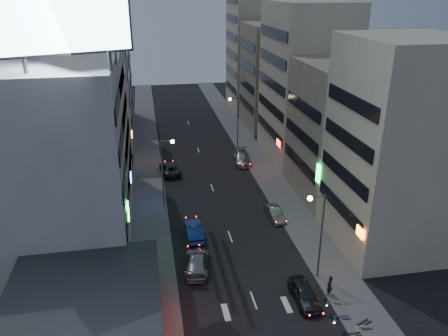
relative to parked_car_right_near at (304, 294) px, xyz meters
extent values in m
plane|color=black|center=(-4.04, -3.18, -0.74)|extent=(180.00, 180.00, 0.00)
cube|color=#4C4C4F|center=(-12.04, 26.82, -0.68)|extent=(4.00, 120.00, 0.12)
cube|color=#4C4C4F|center=(3.96, 26.82, -0.68)|extent=(4.00, 120.00, 0.12)
cube|color=beige|center=(-18.04, -1.18, 1.06)|extent=(8.00, 12.00, 3.60)
cube|color=black|center=(-17.04, -1.18, 3.01)|extent=(11.00, 13.00, 0.25)
cube|color=black|center=(-12.94, -1.18, 2.36)|extent=(0.12, 4.00, 0.90)
cube|color=#FF1E14|center=(-12.86, -1.18, 2.36)|extent=(0.04, 3.70, 0.70)
cube|color=#B6B6B1|center=(-21.04, 16.82, 8.26)|extent=(14.00, 24.00, 18.00)
cube|color=beige|center=(10.96, 7.32, 9.26)|extent=(10.00, 11.00, 20.00)
cube|color=gray|center=(11.46, 18.82, 7.26)|extent=(11.00, 12.00, 16.00)
cube|color=beige|center=(10.96, 31.82, 10.26)|extent=(10.00, 14.00, 22.00)
cube|color=#B6B6B1|center=(-19.54, 41.82, 9.26)|extent=(11.00, 10.00, 20.00)
cube|color=gray|center=(-20.04, 54.82, 6.76)|extent=(12.00, 10.00, 15.00)
cube|color=gray|center=(11.46, 46.82, 8.26)|extent=(11.00, 12.00, 18.00)
cube|color=beige|center=(11.96, 60.82, 11.26)|extent=(12.00, 12.00, 24.00)
cylinder|color=#595B60|center=(-20.04, 6.82, 18.01)|extent=(0.30, 0.30, 1.50)
cylinder|color=#595B60|center=(-14.04, 6.82, 18.01)|extent=(0.30, 0.30, 1.50)
cube|color=black|center=(-17.04, 6.82, 20.96)|extent=(9.52, 3.75, 5.00)
cube|color=#BFEBFF|center=(-16.97, 6.61, 20.96)|extent=(9.04, 3.34, 4.60)
cylinder|color=#595B60|center=(2.26, 2.82, 3.38)|extent=(0.16, 0.16, 8.00)
cylinder|color=#595B60|center=(1.56, 2.82, 7.28)|extent=(1.40, 0.10, 0.10)
sphere|color=#FFD88C|center=(0.96, 2.82, 7.18)|extent=(0.44, 0.44, 0.44)
cylinder|color=#595B60|center=(-10.34, 18.82, 3.38)|extent=(0.16, 0.16, 8.00)
cylinder|color=#595B60|center=(-9.64, 18.82, 7.28)|extent=(1.40, 0.10, 0.10)
sphere|color=#FFD88C|center=(-9.04, 18.82, 7.18)|extent=(0.44, 0.44, 0.44)
cylinder|color=#595B60|center=(2.26, 36.82, 3.38)|extent=(0.16, 0.16, 8.00)
cylinder|color=#595B60|center=(1.56, 36.82, 7.28)|extent=(1.40, 0.10, 0.10)
sphere|color=#FFD88C|center=(0.96, 36.82, 7.18)|extent=(0.44, 0.44, 0.44)
imported|color=#29292E|center=(0.00, 0.00, 0.00)|extent=(1.83, 4.39, 1.49)
imported|color=gray|center=(1.56, 13.66, -0.10)|extent=(1.54, 3.94, 1.28)
imported|color=#29292E|center=(-9.01, 28.37, -0.04)|extent=(2.97, 5.32, 1.41)
imported|color=#969A9E|center=(1.56, 30.38, 0.04)|extent=(2.81, 5.62, 1.57)
imported|color=navy|center=(-7.68, 11.41, 0.03)|extent=(1.68, 4.70, 1.54)
imported|color=#94979B|center=(-8.08, 5.94, -0.01)|extent=(2.91, 5.35, 1.47)
imported|color=black|center=(2.26, 0.29, 0.28)|extent=(0.78, 0.74, 1.80)
camera|label=1|loc=(-11.62, -27.11, 23.16)|focal=35.00mm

